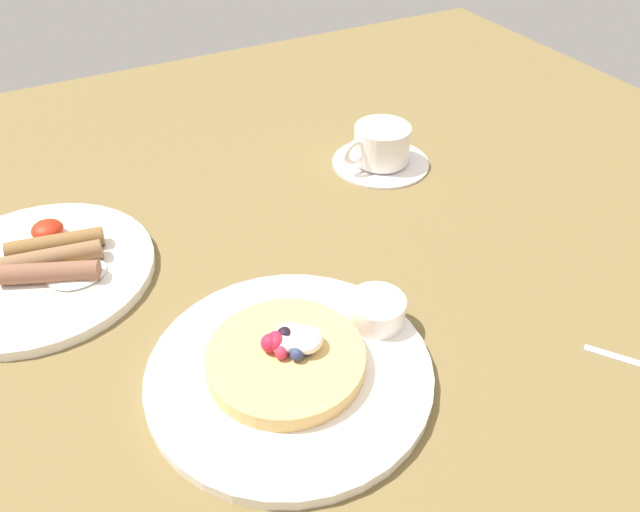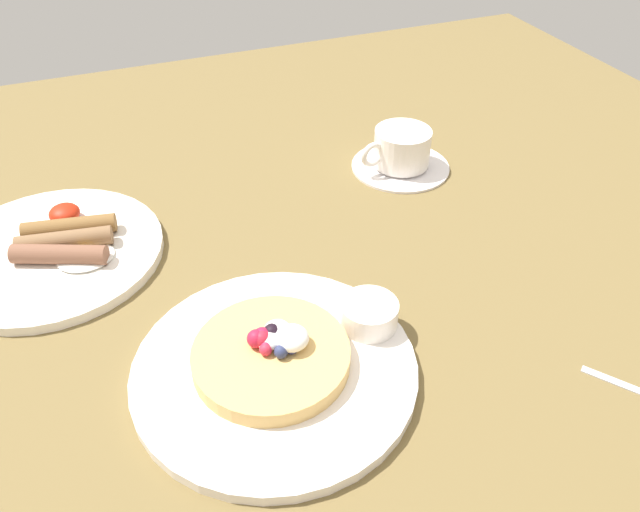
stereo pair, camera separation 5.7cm
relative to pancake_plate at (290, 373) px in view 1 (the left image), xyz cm
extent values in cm
cube|color=brown|center=(7.73, 6.65, -2.14)|extent=(152.22, 150.16, 3.00)
cylinder|color=white|center=(0.00, 0.00, 0.00)|extent=(27.33, 27.33, 1.27)
cylinder|color=#DEB063|center=(-0.17, 0.39, 1.52)|extent=(15.09, 15.09, 1.77)
sphere|color=red|center=(-1.20, 1.46, 3.30)|extent=(1.79, 1.79, 1.79)
sphere|color=#CA2243|center=(-0.57, 0.35, 3.05)|extent=(1.29, 1.29, 1.29)
sphere|color=navy|center=(1.58, -0.64, 3.00)|extent=(1.19, 1.19, 1.19)
sphere|color=#CC283F|center=(-0.71, 0.08, 3.02)|extent=(1.23, 1.23, 1.23)
sphere|color=red|center=(-0.71, 1.19, 3.29)|extent=(1.77, 1.77, 1.77)
sphere|color=navy|center=(0.49, -0.75, 3.06)|extent=(1.31, 1.31, 1.31)
sphere|color=black|center=(0.45, 1.70, 3.27)|extent=(1.73, 1.73, 1.73)
sphere|color=navy|center=(1.88, 0.67, 2.93)|extent=(1.04, 1.04, 1.04)
sphere|color=#C81E43|center=(-0.58, 1.58, 3.28)|extent=(1.74, 1.74, 1.74)
sphere|color=navy|center=(1.16, 0.22, 2.98)|extent=(1.16, 1.16, 1.16)
ellipsoid|color=white|center=(-0.11, 1.04, 3.15)|extent=(2.49, 2.49, 1.49)
ellipsoid|color=white|center=(1.04, 1.86, 3.19)|extent=(2.61, 2.61, 1.56)
ellipsoid|color=white|center=(1.90, 0.22, 3.39)|extent=(3.29, 3.29, 1.97)
cylinder|color=white|center=(10.68, 1.69, 2.01)|extent=(5.86, 5.86, 2.75)
cylinder|color=maroon|center=(10.68, 1.69, 2.56)|extent=(4.81, 4.81, 0.33)
cylinder|color=white|center=(-18.94, 26.81, -0.02)|extent=(26.09, 26.09, 1.22)
cylinder|color=brown|center=(-16.29, 28.75, 1.73)|extent=(10.99, 4.22, 2.27)
cylinder|color=brown|center=(-17.03, 26.24, 1.73)|extent=(10.98, 4.04, 2.27)
cylinder|color=brown|center=(-17.77, 23.73, 1.73)|extent=(10.79, 6.30, 2.27)
ellipsoid|color=white|center=(-15.10, 23.28, 0.89)|extent=(6.51, 5.53, 0.60)
sphere|color=yellow|center=(-15.10, 23.28, 1.39)|extent=(2.00, 2.00, 2.00)
ellipsoid|color=red|center=(-16.65, 32.21, 1.61)|extent=(3.73, 3.73, 2.05)
cylinder|color=white|center=(29.03, 29.86, -0.28)|extent=(14.04, 14.04, 0.71)
cylinder|color=white|center=(29.03, 29.86, 2.67)|extent=(7.99, 7.99, 5.18)
torus|color=white|center=(24.09, 29.11, 2.93)|extent=(3.78, 1.35, 3.70)
cylinder|color=brown|center=(29.03, 29.86, 4.33)|extent=(6.80, 6.80, 0.41)
cube|color=silver|center=(30.39, -13.75, -0.49)|extent=(5.54, 7.06, 0.30)
camera|label=1|loc=(-15.80, -36.19, 46.15)|focal=35.09mm
camera|label=2|loc=(-10.66, -38.56, 46.15)|focal=35.09mm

